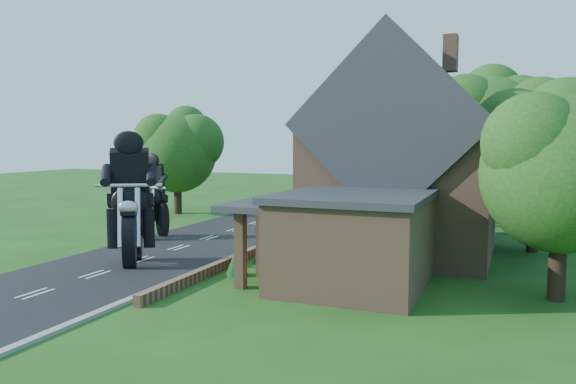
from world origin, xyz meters
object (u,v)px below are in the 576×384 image
at_px(motorcycle_lead, 132,245).
at_px(motorcycle_follow, 155,226).
at_px(house, 403,161).
at_px(garden_wall, 274,243).
at_px(annex, 350,238).

relative_size(motorcycle_lead, motorcycle_follow, 1.23).
distance_m(house, motorcycle_follow, 13.72).
bearing_deg(garden_wall, motorcycle_follow, -178.48).
height_order(house, annex, house).
xyz_separation_m(house, annex, (-0.62, -6.80, -2.58)).
distance_m(motorcycle_lead, motorcycle_follow, 6.47).
xyz_separation_m(annex, motorcycle_lead, (-9.62, -0.15, -0.91)).
distance_m(garden_wall, motorcycle_lead, 7.23).
height_order(garden_wall, motorcycle_follow, motorcycle_follow).
height_order(garden_wall, motorcycle_lead, motorcycle_lead).
distance_m(house, motorcycle_lead, 12.86).
bearing_deg(motorcycle_lead, motorcycle_follow, -93.35).
bearing_deg(house, motorcycle_lead, -145.84).
relative_size(house, motorcycle_follow, 6.87).
bearing_deg(annex, house, 84.76).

